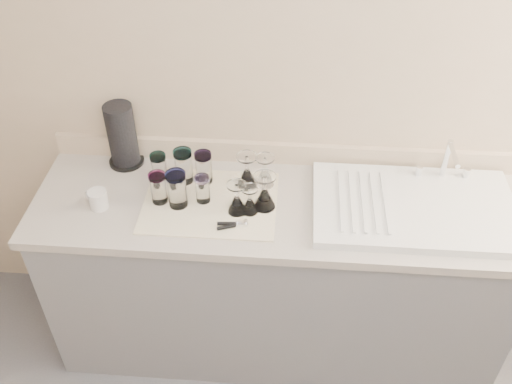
# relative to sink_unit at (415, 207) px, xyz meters

# --- Properties ---
(room_envelope) EXTENTS (3.54, 3.50, 2.52)m
(room_envelope) POSITION_rel_sink_unit_xyz_m (-0.55, -1.20, 0.64)
(room_envelope) COLOR #56565B
(room_envelope) RESTS_ON ground
(counter_unit) EXTENTS (2.06, 0.62, 0.90)m
(counter_unit) POSITION_rel_sink_unit_xyz_m (-0.55, -0.00, -0.47)
(counter_unit) COLOR slate
(counter_unit) RESTS_ON ground
(sink_unit) EXTENTS (0.82, 0.50, 0.22)m
(sink_unit) POSITION_rel_sink_unit_xyz_m (0.00, 0.00, 0.00)
(sink_unit) COLOR white
(sink_unit) RESTS_ON counter_unit
(dish_towel) EXTENTS (0.55, 0.42, 0.01)m
(dish_towel) POSITION_rel_sink_unit_xyz_m (-0.84, -0.02, -0.02)
(dish_towel) COLOR white
(dish_towel) RESTS_ON counter_unit
(tumbler_teal) EXTENTS (0.07, 0.07, 0.14)m
(tumbler_teal) POSITION_rel_sink_unit_xyz_m (-1.07, 0.10, 0.06)
(tumbler_teal) COLOR white
(tumbler_teal) RESTS_ON dish_towel
(tumbler_cyan) EXTENTS (0.08, 0.08, 0.16)m
(tumbler_cyan) POSITION_rel_sink_unit_xyz_m (-0.97, 0.11, 0.07)
(tumbler_cyan) COLOR white
(tumbler_cyan) RESTS_ON dish_towel
(tumbler_purple) EXTENTS (0.07, 0.07, 0.15)m
(tumbler_purple) POSITION_rel_sink_unit_xyz_m (-0.88, 0.11, 0.06)
(tumbler_purple) COLOR white
(tumbler_purple) RESTS_ON dish_towel
(tumbler_magenta) EXTENTS (0.07, 0.07, 0.14)m
(tumbler_magenta) POSITION_rel_sink_unit_xyz_m (-1.05, -0.03, 0.06)
(tumbler_magenta) COLOR white
(tumbler_magenta) RESTS_ON dish_towel
(tumbler_blue) EXTENTS (0.08, 0.08, 0.16)m
(tumbler_blue) POSITION_rel_sink_unit_xyz_m (-0.97, -0.05, 0.07)
(tumbler_blue) COLOR white
(tumbler_blue) RESTS_ON dish_towel
(tumbler_lavender) EXTENTS (0.06, 0.06, 0.12)m
(tumbler_lavender) POSITION_rel_sink_unit_xyz_m (-0.87, -0.01, 0.05)
(tumbler_lavender) COLOR white
(tumbler_lavender) RESTS_ON dish_towel
(goblet_back_left) EXTENTS (0.09, 0.09, 0.16)m
(goblet_back_left) POSITION_rel_sink_unit_xyz_m (-0.69, 0.10, 0.04)
(goblet_back_left) COLOR white
(goblet_back_left) RESTS_ON dish_towel
(goblet_back_right) EXTENTS (0.08, 0.08, 0.14)m
(goblet_back_right) POSITION_rel_sink_unit_xyz_m (-0.62, 0.11, 0.04)
(goblet_back_right) COLOR white
(goblet_back_right) RESTS_ON dish_towel
(goblet_front_left) EXTENTS (0.08, 0.08, 0.14)m
(goblet_front_left) POSITION_rel_sink_unit_xyz_m (-0.72, -0.07, 0.04)
(goblet_front_left) COLOR white
(goblet_front_left) RESTS_ON dish_towel
(goblet_front_right) EXTENTS (0.09, 0.09, 0.16)m
(goblet_front_right) POSITION_rel_sink_unit_xyz_m (-0.61, -0.03, 0.04)
(goblet_front_right) COLOR white
(goblet_front_right) RESTS_ON dish_towel
(goblet_extra) EXTENTS (0.07, 0.07, 0.12)m
(goblet_extra) POSITION_rel_sink_unit_xyz_m (-0.67, -0.07, 0.03)
(goblet_extra) COLOR white
(goblet_extra) RESTS_ON dish_towel
(can_opener) EXTENTS (0.12, 0.06, 0.02)m
(can_opener) POSITION_rel_sink_unit_xyz_m (-0.73, -0.16, -0.00)
(can_opener) COLOR silver
(can_opener) RESTS_ON dish_towel
(white_mug) EXTENTS (0.12, 0.10, 0.08)m
(white_mug) POSITION_rel_sink_unit_xyz_m (-1.29, -0.08, 0.02)
(white_mug) COLOR silver
(white_mug) RESTS_ON counter_unit
(paper_towel_roll) EXTENTS (0.16, 0.16, 0.29)m
(paper_towel_roll) POSITION_rel_sink_unit_xyz_m (-1.25, 0.23, 0.12)
(paper_towel_roll) COLOR black
(paper_towel_roll) RESTS_ON counter_unit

